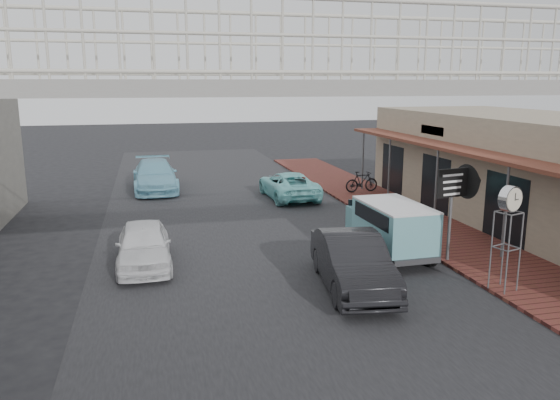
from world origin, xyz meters
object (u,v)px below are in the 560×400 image
dark_sedan (353,262)px  motorcycle_near (391,214)px  white_hatchback (144,245)px  motorcycle_far (362,182)px  arrow_sign (471,182)px  street_clock (510,204)px  angkot_van (391,222)px  angkot_curb (288,185)px  angkot_far (155,176)px

dark_sedan → motorcycle_near: bearing=63.4°
white_hatchback → motorcycle_near: bearing=14.5°
dark_sedan → motorcycle_near: dark_sedan is taller
motorcycle_far → arrow_sign: arrow_sign is taller
dark_sedan → arrow_sign: bearing=25.3°
white_hatchback → street_clock: street_clock is taller
angkot_van → motorcycle_near: 3.53m
street_clock → arrow_sign: (0.58, 2.56, 0.06)m
dark_sedan → motorcycle_near: (3.56, 5.33, -0.18)m
angkot_curb → motorcycle_near: bearing=109.6°
white_hatchback → motorcycle_far: (10.03, 8.28, -0.04)m
motorcycle_near → motorcycle_far: (1.27, 6.00, 0.08)m
motorcycle_near → arrow_sign: arrow_sign is taller
white_hatchback → angkot_far: 11.52m
angkot_van → arrow_sign: 2.58m
white_hatchback → motorcycle_near: size_ratio=2.34×
angkot_curb → angkot_far: size_ratio=0.86×
dark_sedan → angkot_far: angkot_far is taller
white_hatchback → dark_sedan: 6.04m
angkot_van → motorcycle_far: (2.76, 9.15, -0.48)m
angkot_far → street_clock: 17.86m
angkot_van → street_clock: 3.91m
dark_sedan → street_clock: (3.56, -1.21, 1.60)m
motorcycle_far → street_clock: size_ratio=0.62×
street_clock → motorcycle_near: bearing=72.2°
angkot_far → motorcycle_near: 12.38m
angkot_van → motorcycle_far: angkot_van is taller
motorcycle_near → motorcycle_far: 6.14m
angkot_far → street_clock: (8.24, -15.77, 1.57)m
motorcycle_near → white_hatchback: bearing=105.6°
angkot_far → angkot_van: size_ratio=1.45×
white_hatchback → angkot_van: angkot_van is taller
white_hatchback → angkot_van: 7.33m
white_hatchback → angkot_van: (7.26, -0.87, 0.44)m
angkot_far → street_clock: size_ratio=1.91×
angkot_curb → street_clock: 12.78m
white_hatchback → street_clock: size_ratio=1.41×
motorcycle_near → motorcycle_far: bearing=-10.9°
angkot_curb → angkot_far: 6.77m
angkot_curb → angkot_far: bearing=-31.4°
motorcycle_near → motorcycle_far: size_ratio=0.97×
street_clock → arrow_sign: arrow_sign is taller
angkot_van → dark_sedan: bearing=-134.9°
white_hatchback → motorcycle_far: size_ratio=2.27×
dark_sedan → motorcycle_far: (4.82, 11.34, -0.11)m
white_hatchback → street_clock: 9.88m
angkot_far → angkot_van: 14.10m
angkot_curb → motorcycle_near: angkot_curb is taller
angkot_van → motorcycle_far: 9.57m
angkot_van → arrow_sign: (2.08, -0.83, 1.29)m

